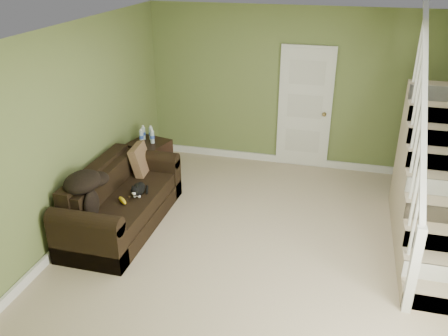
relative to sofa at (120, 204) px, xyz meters
The scene contains 15 objects.
floor 2.05m from the sofa, ahead, with size 5.00×5.50×0.01m, color tan.
ceiling 3.05m from the sofa, ahead, with size 5.00×5.50×0.01m, color white.
wall_back 3.42m from the sofa, 52.04° to the left, with size 5.00×0.04×2.60m, color olive.
wall_front 3.68m from the sofa, 55.36° to the right, with size 5.00×0.04×2.60m, color olive.
wall_left 1.11m from the sofa, 161.00° to the right, with size 0.04×5.50×2.60m, color olive.
baseboard_back 3.26m from the sofa, 51.72° to the left, with size 5.00×0.04×0.12m, color white.
baseboard_left 0.55m from the sofa, 159.85° to the right, with size 0.04×5.50×0.12m, color white.
door 3.38m from the sofa, 50.20° to the left, with size 0.86×0.12×2.02m.
staircase 4.10m from the sofa, 11.28° to the left, with size 1.00×2.51×2.82m.
sofa is the anchor object (origin of this frame).
side_table 1.38m from the sofa, 96.14° to the left, with size 0.64×0.64×0.87m.
cat 0.33m from the sofa, 14.46° to the left, with size 0.22×0.43×0.21m.
banana 0.28m from the sofa, 51.47° to the right, with size 0.06×0.21×0.06m, color yellow.
throw_pillow 0.80m from the sofa, 90.31° to the left, with size 0.11×0.45×0.45m, color #4C2F1E.
throw_blanket 0.75m from the sofa, 111.78° to the right, with size 0.41×0.54×0.22m, color black.
Camera 1 is at (0.71, -4.77, 3.39)m, focal length 38.00 mm.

